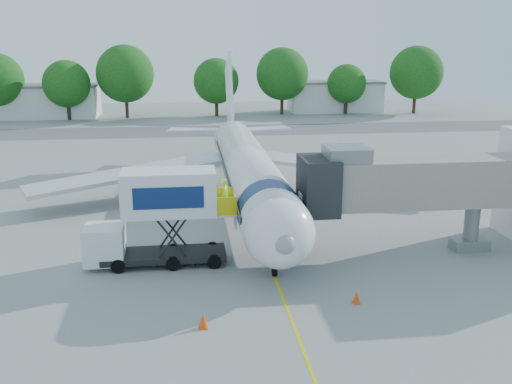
{
  "coord_description": "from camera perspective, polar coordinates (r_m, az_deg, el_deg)",
  "views": [
    {
      "loc": [
        -4.54,
        -38.04,
        12.52
      ],
      "look_at": [
        -0.29,
        -3.65,
        3.2
      ],
      "focal_mm": 40.0,
      "sensor_mm": 36.0,
      "label": 1
    }
  ],
  "objects": [
    {
      "name": "outbuilding_right",
      "position": [
        103.96,
        7.89,
        9.47
      ],
      "size": [
        16.4,
        7.4,
        5.3
      ],
      "color": "silver",
      "rests_on": "ground"
    },
    {
      "name": "jet_bridge",
      "position": [
        34.45,
        14.51,
        0.84
      ],
      "size": [
        13.9,
        3.2,
        6.6
      ],
      "color": "gray",
      "rests_on": "ground"
    },
    {
      "name": "tree_g",
      "position": [
        103.15,
        15.74,
        11.43
      ],
      "size": [
        9.02,
        9.02,
        11.5
      ],
      "color": "#382314",
      "rests_on": "ground"
    },
    {
      "name": "safety_cone_a",
      "position": [
        28.73,
        9.99,
        -10.36
      ],
      "size": [
        0.4,
        0.4,
        0.63
      ],
      "color": "#E0440B",
      "rests_on": "ground"
    },
    {
      "name": "tree_b",
      "position": [
        96.02,
        -18.42,
        10.23
      ],
      "size": [
        7.37,
        7.37,
        9.4
      ],
      "color": "#382314",
      "rests_on": "ground"
    },
    {
      "name": "guidance_line",
      "position": [
        40.3,
        -0.23,
        -3.04
      ],
      "size": [
        0.15,
        70.0,
        0.01
      ],
      "primitive_type": "cube",
      "color": "yellow",
      "rests_on": "ground"
    },
    {
      "name": "taxiway_strip",
      "position": [
        81.13,
        -3.77,
        6.15
      ],
      "size": [
        120.0,
        10.0,
        0.01
      ],
      "primitive_type": "cube",
      "color": "#59595B",
      "rests_on": "ground"
    },
    {
      "name": "aircraft",
      "position": [
        43.47,
        -0.88,
        2.33
      ],
      "size": [
        34.17,
        37.73,
        11.35
      ],
      "color": "white",
      "rests_on": "ground"
    },
    {
      "name": "tree_d",
      "position": [
        96.16,
        -4.01,
        11.01
      ],
      "size": [
        7.49,
        7.49,
        9.55
      ],
      "color": "#382314",
      "rests_on": "ground"
    },
    {
      "name": "ground_tug",
      "position": [
        25.96,
        7.88,
        -11.87
      ],
      "size": [
        4.3,
        2.93,
        1.57
      ],
      "rotation": [
        0.0,
        0.0,
        -0.25
      ],
      "color": "silver",
      "rests_on": "ground"
    },
    {
      "name": "catering_hiloader",
      "position": [
        32.57,
        -9.76,
        -2.6
      ],
      "size": [
        8.5,
        2.44,
        5.5
      ],
      "color": "black",
      "rests_on": "ground"
    },
    {
      "name": "tree_c",
      "position": [
        95.68,
        -12.97,
        11.44
      ],
      "size": [
        9.19,
        9.19,
        11.72
      ],
      "color": "#382314",
      "rests_on": "ground"
    },
    {
      "name": "outbuilding_left",
      "position": [
        101.28,
        -20.64,
        8.52
      ],
      "size": [
        18.4,
        8.4,
        5.3
      ],
      "color": "silver",
      "rests_on": "ground"
    },
    {
      "name": "ground",
      "position": [
        40.3,
        -0.23,
        -3.04
      ],
      "size": [
        160.0,
        160.0,
        0.0
      ],
      "primitive_type": "plane",
      "color": "gray",
      "rests_on": "ground"
    },
    {
      "name": "safety_cone_b",
      "position": [
        26.19,
        -5.29,
        -12.73
      ],
      "size": [
        0.44,
        0.44,
        0.7
      ],
      "color": "#E0440B",
      "rests_on": "ground"
    },
    {
      "name": "tree_e",
      "position": [
        98.2,
        2.64,
        11.71
      ],
      "size": [
        8.81,
        8.81,
        11.23
      ],
      "color": "#382314",
      "rests_on": "ground"
    },
    {
      "name": "tree_f",
      "position": [
        100.26,
        9.05,
        10.64
      ],
      "size": [
        6.62,
        6.62,
        8.44
      ],
      "color": "#382314",
      "rests_on": "ground"
    }
  ]
}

